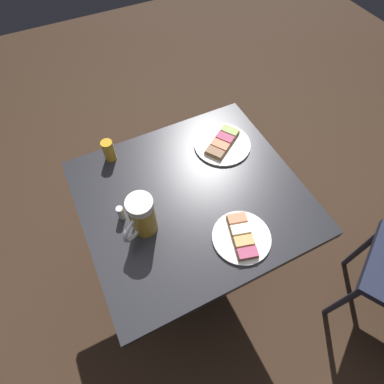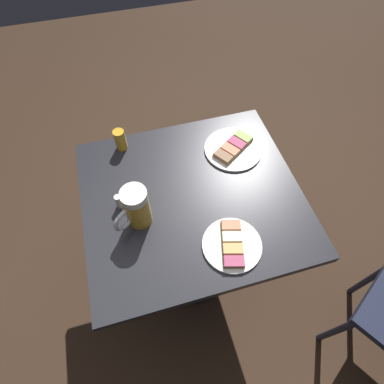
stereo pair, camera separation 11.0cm
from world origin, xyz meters
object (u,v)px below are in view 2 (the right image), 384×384
salt_shaker (119,201)px  beer_glass_small (120,140)px  beer_mug (136,208)px  plate_near (233,148)px  plate_far (232,244)px

salt_shaker → beer_glass_small: bearing=170.1°
beer_mug → salt_shaker: bearing=-143.2°
beer_mug → beer_glass_small: 0.35m
plate_near → salt_shaker: salt_shaker is taller
plate_far → salt_shaker: bearing=-127.1°
plate_near → beer_mug: bearing=-63.1°
plate_near → beer_glass_small: 0.46m
beer_mug → beer_glass_small: beer_mug is taller
plate_far → salt_shaker: salt_shaker is taller
plate_far → beer_mug: beer_mug is taller
plate_far → salt_shaker: 0.42m
beer_mug → salt_shaker: (-0.08, -0.06, -0.05)m
plate_near → salt_shaker: 0.50m
beer_glass_small → salt_shaker: bearing=-9.9°
plate_near → salt_shaker: size_ratio=3.81×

